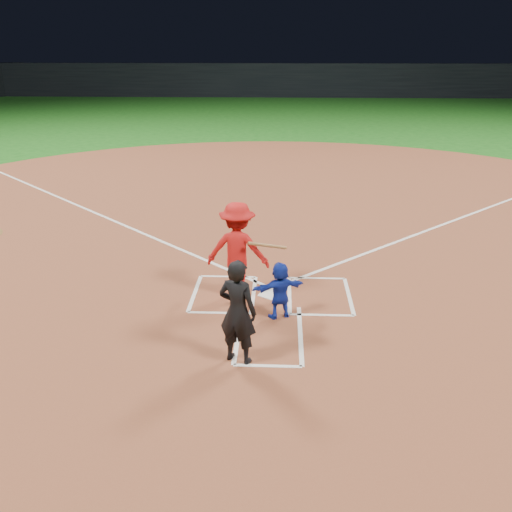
{
  "coord_description": "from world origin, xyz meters",
  "views": [
    {
      "loc": [
        0.19,
        -10.74,
        4.83
      ],
      "look_at": [
        -0.3,
        -0.4,
        1.0
      ],
      "focal_mm": 40.0,
      "sensor_mm": 36.0,
      "label": 1
    }
  ],
  "objects_px": {
    "home_plate": "(271,294)",
    "umpire": "(238,312)",
    "catcher": "(280,290)",
    "batter_at_plate": "(238,250)"
  },
  "relations": [
    {
      "from": "home_plate",
      "to": "umpire",
      "type": "relative_size",
      "value": 0.34
    },
    {
      "from": "batter_at_plate",
      "to": "umpire",
      "type": "bearing_deg",
      "value": -85.6
    },
    {
      "from": "catcher",
      "to": "batter_at_plate",
      "type": "bearing_deg",
      "value": -70.33
    },
    {
      "from": "umpire",
      "to": "catcher",
      "type": "bearing_deg",
      "value": -90.75
    },
    {
      "from": "catcher",
      "to": "umpire",
      "type": "xyz_separation_m",
      "value": [
        -0.66,
        -1.62,
        0.33
      ]
    },
    {
      "from": "catcher",
      "to": "batter_at_plate",
      "type": "height_order",
      "value": "batter_at_plate"
    },
    {
      "from": "home_plate",
      "to": "umpire",
      "type": "bearing_deg",
      "value": 79.57
    },
    {
      "from": "home_plate",
      "to": "umpire",
      "type": "height_order",
      "value": "umpire"
    },
    {
      "from": "catcher",
      "to": "batter_at_plate",
      "type": "distance_m",
      "value": 1.36
    },
    {
      "from": "home_plate",
      "to": "umpire",
      "type": "xyz_separation_m",
      "value": [
        -0.49,
        -2.63,
        0.86
      ]
    }
  ]
}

